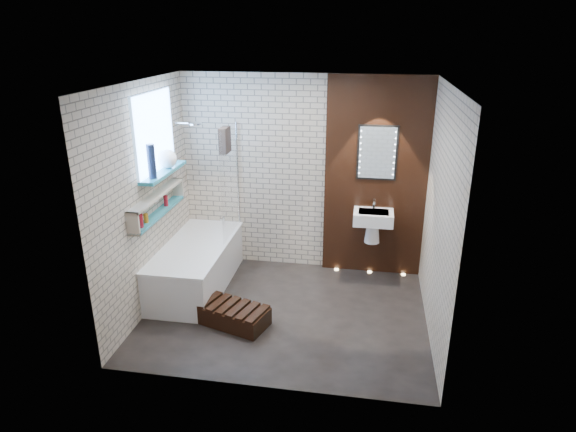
% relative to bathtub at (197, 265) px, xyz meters
% --- Properties ---
extents(ground, '(3.20, 3.20, 0.00)m').
position_rel_bathtub_xyz_m(ground, '(1.22, -0.45, -0.29)').
color(ground, black).
rests_on(ground, ground).
extents(room_shell, '(3.24, 3.20, 2.60)m').
position_rel_bathtub_xyz_m(room_shell, '(1.22, -0.45, 1.01)').
color(room_shell, '#B7A891').
rests_on(room_shell, ground).
extents(walnut_panel, '(1.30, 0.06, 2.60)m').
position_rel_bathtub_xyz_m(walnut_panel, '(2.17, 0.82, 1.01)').
color(walnut_panel, black).
rests_on(walnut_panel, ground).
extents(clerestory_window, '(0.18, 1.00, 0.94)m').
position_rel_bathtub_xyz_m(clerestory_window, '(-0.34, -0.10, 1.61)').
color(clerestory_window, '#7FADE0').
rests_on(clerestory_window, room_shell).
extents(display_niche, '(0.14, 1.30, 0.26)m').
position_rel_bathtub_xyz_m(display_niche, '(-0.31, -0.30, 0.91)').
color(display_niche, teal).
rests_on(display_niche, room_shell).
extents(bathtub, '(0.79, 1.74, 0.70)m').
position_rel_bathtub_xyz_m(bathtub, '(0.00, 0.00, 0.00)').
color(bathtub, white).
rests_on(bathtub, ground).
extents(bath_screen, '(0.01, 0.78, 1.40)m').
position_rel_bathtub_xyz_m(bath_screen, '(0.35, 0.44, 0.99)').
color(bath_screen, white).
rests_on(bath_screen, bathtub).
extents(towel, '(0.09, 0.24, 0.31)m').
position_rel_bathtub_xyz_m(towel, '(0.35, 0.29, 1.56)').
color(towel, black).
rests_on(towel, bath_screen).
extents(shower_head, '(0.18, 0.18, 0.02)m').
position_rel_bathtub_xyz_m(shower_head, '(-0.08, 0.50, 1.71)').
color(shower_head, silver).
rests_on(shower_head, room_shell).
extents(washbasin, '(0.50, 0.36, 0.58)m').
position_rel_bathtub_xyz_m(washbasin, '(2.17, 0.62, 0.50)').
color(washbasin, white).
rests_on(washbasin, walnut_panel).
extents(led_mirror, '(0.50, 0.02, 0.70)m').
position_rel_bathtub_xyz_m(led_mirror, '(2.17, 0.78, 1.36)').
color(led_mirror, black).
rests_on(led_mirror, walnut_panel).
extents(walnut_step, '(0.97, 0.65, 0.20)m').
position_rel_bathtub_xyz_m(walnut_step, '(0.62, -0.75, -0.19)').
color(walnut_step, black).
rests_on(walnut_step, ground).
extents(niche_bottles, '(0.06, 0.76, 0.15)m').
position_rel_bathtub_xyz_m(niche_bottles, '(-0.31, -0.54, 0.88)').
color(niche_bottles, maroon).
rests_on(niche_bottles, display_niche).
extents(sill_vases, '(0.22, 0.59, 0.38)m').
position_rel_bathtub_xyz_m(sill_vases, '(-0.28, -0.08, 1.39)').
color(sill_vases, white).
rests_on(sill_vases, clerestory_window).
extents(floor_uplights, '(0.96, 0.06, 0.01)m').
position_rel_bathtub_xyz_m(floor_uplights, '(2.17, 0.75, -0.29)').
color(floor_uplights, '#FFD899').
rests_on(floor_uplights, ground).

